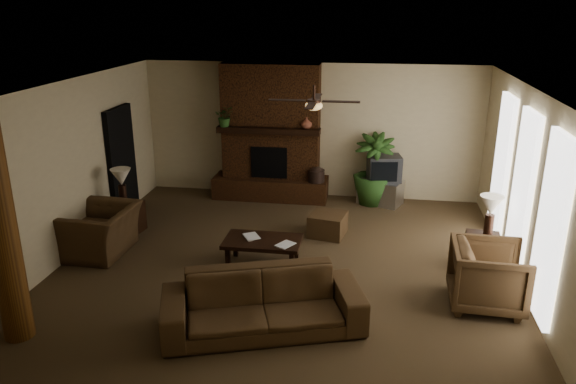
% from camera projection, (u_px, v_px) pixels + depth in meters
% --- Properties ---
extents(room_shell, '(7.00, 7.00, 7.00)m').
position_uv_depth(room_shell, '(284.00, 182.00, 8.24)').
color(room_shell, brown).
rests_on(room_shell, ground).
extents(fireplace, '(2.40, 0.70, 2.80)m').
position_uv_depth(fireplace, '(271.00, 144.00, 11.45)').
color(fireplace, '#4E2A14').
rests_on(fireplace, ground).
extents(windows, '(0.08, 3.65, 2.35)m').
position_uv_depth(windows, '(522.00, 192.00, 7.94)').
color(windows, white).
rests_on(windows, ground).
extents(log_column, '(0.36, 0.36, 2.80)m').
position_uv_depth(log_column, '(2.00, 232.00, 6.43)').
color(log_column, brown).
rests_on(log_column, ground).
extents(doorway, '(0.10, 1.00, 2.10)m').
position_uv_depth(doorway, '(122.00, 162.00, 10.54)').
color(doorway, black).
rests_on(doorway, ground).
extents(ceiling_fan, '(1.35, 1.35, 0.37)m').
position_uv_depth(ceiling_fan, '(314.00, 104.00, 8.10)').
color(ceiling_fan, black).
rests_on(ceiling_fan, ceiling).
extents(sofa, '(2.60, 1.48, 0.98)m').
position_uv_depth(sofa, '(263.00, 294.00, 6.88)').
color(sofa, '#4D3721').
rests_on(sofa, ground).
extents(armchair_left, '(0.81, 1.22, 1.05)m').
position_uv_depth(armchair_left, '(99.00, 223.00, 8.99)').
color(armchair_left, '#4D3721').
rests_on(armchair_left, ground).
extents(armchair_right, '(0.93, 0.99, 0.98)m').
position_uv_depth(armchair_right, '(489.00, 273.00, 7.40)').
color(armchair_right, '#4D3721').
rests_on(armchair_right, ground).
extents(coffee_table, '(1.20, 0.70, 0.43)m').
position_uv_depth(coffee_table, '(263.00, 243.00, 8.63)').
color(coffee_table, black).
rests_on(coffee_table, ground).
extents(ottoman, '(0.70, 0.70, 0.40)m').
position_uv_depth(ottoman, '(328.00, 224.00, 9.80)').
color(ottoman, '#4D3721').
rests_on(ottoman, ground).
extents(tv_stand, '(0.98, 0.79, 0.50)m').
position_uv_depth(tv_stand, '(380.00, 192.00, 11.34)').
color(tv_stand, '#B7B7BA').
rests_on(tv_stand, ground).
extents(tv, '(0.72, 0.62, 0.52)m').
position_uv_depth(tv, '(384.00, 168.00, 11.16)').
color(tv, '#353537').
rests_on(tv, tv_stand).
extents(floor_vase, '(0.34, 0.34, 0.77)m').
position_uv_depth(floor_vase, '(316.00, 182.00, 11.34)').
color(floor_vase, black).
rests_on(floor_vase, ground).
extents(floor_plant, '(0.82, 1.46, 0.81)m').
position_uv_depth(floor_plant, '(373.00, 184.00, 11.31)').
color(floor_plant, '#2C5220').
rests_on(floor_plant, ground).
extents(side_table_left, '(0.55, 0.55, 0.55)m').
position_uv_depth(side_table_left, '(127.00, 217.00, 9.92)').
color(side_table_left, black).
rests_on(side_table_left, ground).
extents(lamp_left, '(0.38, 0.38, 0.65)m').
position_uv_depth(lamp_left, '(121.00, 180.00, 9.64)').
color(lamp_left, black).
rests_on(lamp_left, side_table_left).
extents(side_table_right, '(0.55, 0.55, 0.55)m').
position_uv_depth(side_table_right, '(482.00, 252.00, 8.53)').
color(side_table_right, black).
rests_on(side_table_right, ground).
extents(lamp_right, '(0.45, 0.45, 0.65)m').
position_uv_depth(lamp_right, '(491.00, 208.00, 8.29)').
color(lamp_right, black).
rests_on(lamp_right, side_table_right).
extents(mantel_plant, '(0.47, 0.50, 0.33)m').
position_uv_depth(mantel_plant, '(225.00, 119.00, 11.10)').
color(mantel_plant, '#2C5220').
rests_on(mantel_plant, fireplace).
extents(mantel_vase, '(0.22, 0.23, 0.22)m').
position_uv_depth(mantel_vase, '(306.00, 123.00, 10.96)').
color(mantel_vase, brown).
rests_on(mantel_vase, fireplace).
extents(book_a, '(0.20, 0.14, 0.29)m').
position_uv_depth(book_a, '(245.00, 230.00, 8.60)').
color(book_a, '#999999').
rests_on(book_a, coffee_table).
extents(book_b, '(0.19, 0.13, 0.29)m').
position_uv_depth(book_b, '(280.00, 235.00, 8.42)').
color(book_b, '#999999').
rests_on(book_b, coffee_table).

